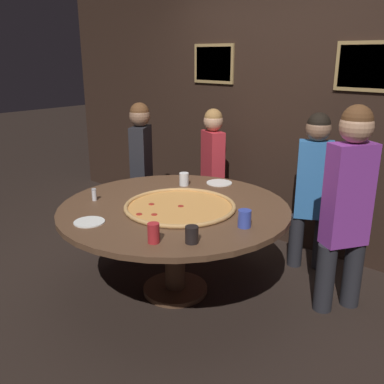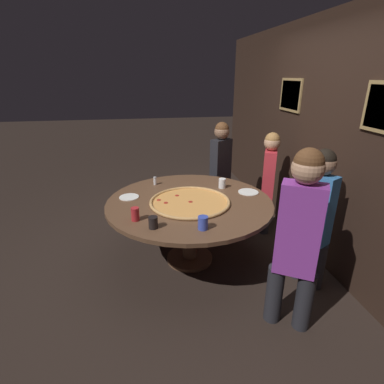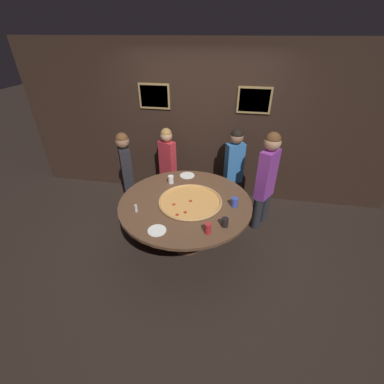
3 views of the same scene
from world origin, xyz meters
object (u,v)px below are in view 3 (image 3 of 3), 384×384
at_px(drink_cup_front_edge, 225,222).
at_px(drink_cup_far_left, 235,202).
at_px(drink_cup_far_right, 171,179).
at_px(drink_cup_near_right, 208,228).
at_px(diner_centre_back, 234,165).
at_px(dining_table, 186,208).
at_px(diner_far_left, 168,161).
at_px(white_plate_beside_cup, 157,230).
at_px(diner_side_right, 126,170).
at_px(giant_pizza, 190,201).
at_px(diner_far_right, 267,176).
at_px(condiment_shaker, 136,208).
at_px(white_plate_right_side, 187,175).

xyz_separation_m(drink_cup_front_edge, drink_cup_far_left, (0.09, 0.42, 0.01)).
bearing_deg(drink_cup_front_edge, drink_cup_far_right, 135.10).
relative_size(drink_cup_front_edge, drink_cup_near_right, 0.85).
height_order(drink_cup_near_right, drink_cup_far_right, drink_cup_near_right).
relative_size(drink_cup_near_right, diner_centre_back, 0.09).
bearing_deg(dining_table, drink_cup_near_right, -56.61).
height_order(dining_table, diner_far_left, diner_far_left).
bearing_deg(white_plate_beside_cup, drink_cup_front_edge, 16.65).
relative_size(drink_cup_front_edge, diner_far_left, 0.08).
bearing_deg(diner_far_left, diner_side_right, 68.40).
distance_m(giant_pizza, diner_far_right, 1.21).
height_order(condiment_shaker, diner_far_right, diner_far_right).
bearing_deg(diner_far_right, white_plate_right_side, -60.41).
distance_m(drink_cup_far_left, diner_side_right, 1.84).
height_order(dining_table, condiment_shaker, condiment_shaker).
xyz_separation_m(dining_table, giant_pizza, (0.07, -0.01, 0.13)).
distance_m(giant_pizza, condiment_shaker, 0.71).
bearing_deg(diner_far_right, drink_cup_near_right, 1.90).
xyz_separation_m(dining_table, drink_cup_far_left, (0.64, 0.01, 0.17)).
relative_size(diner_far_left, diner_side_right, 0.96).
bearing_deg(drink_cup_front_edge, condiment_shaker, 175.81).
height_order(drink_cup_front_edge, condiment_shaker, drink_cup_front_edge).
relative_size(giant_pizza, white_plate_right_side, 3.69).
xyz_separation_m(drink_cup_near_right, white_plate_beside_cup, (-0.57, -0.07, -0.06)).
bearing_deg(drink_cup_near_right, dining_table, 123.39).
bearing_deg(diner_side_right, drink_cup_near_right, -159.79).
distance_m(giant_pizza, drink_cup_near_right, 0.64).
xyz_separation_m(drink_cup_far_right, drink_cup_far_left, (0.95, -0.43, 0.00)).
height_order(dining_table, drink_cup_near_right, drink_cup_near_right).
height_order(drink_cup_front_edge, diner_side_right, diner_side_right).
bearing_deg(white_plate_right_side, dining_table, -80.65).
bearing_deg(diner_side_right, giant_pizza, -149.44).
bearing_deg(white_plate_beside_cup, drink_cup_far_left, 37.52).
distance_m(white_plate_right_side, diner_side_right, 0.97).
height_order(diner_centre_back, diner_far_right, diner_far_right).
height_order(white_plate_right_side, diner_far_right, diner_far_right).
relative_size(diner_centre_back, diner_far_right, 0.91).
height_order(drink_cup_front_edge, diner_far_left, diner_far_left).
distance_m(dining_table, drink_cup_front_edge, 0.71).
xyz_separation_m(drink_cup_front_edge, diner_far_right, (0.52, 1.07, 0.07)).
bearing_deg(condiment_shaker, diner_centre_back, 51.47).
height_order(dining_table, white_plate_right_side, white_plate_right_side).
bearing_deg(drink_cup_far_right, diner_side_right, 166.14).
xyz_separation_m(drink_cup_front_edge, diner_far_left, (-1.10, 1.55, -0.04)).
bearing_deg(drink_cup_far_left, drink_cup_near_right, -115.12).
bearing_deg(white_plate_right_side, diner_far_right, -1.99).
bearing_deg(white_plate_beside_cup, white_plate_right_side, 86.43).
xyz_separation_m(drink_cup_front_edge, diner_centre_back, (0.04, 1.52, -0.00)).
bearing_deg(diner_far_left, dining_table, 141.42).
bearing_deg(white_plate_beside_cup, condiment_shaker, 139.75).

